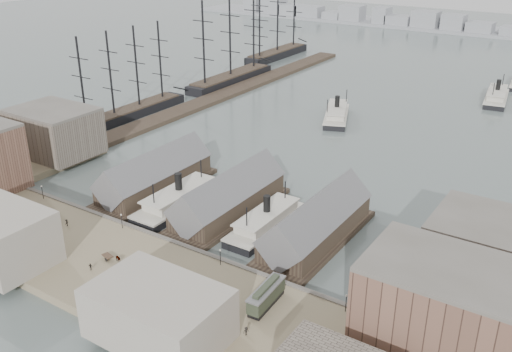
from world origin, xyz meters
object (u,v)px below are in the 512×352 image
Objects in this scene: tram at (266,296)px; horse_cart_left at (12,210)px; horse_cart_right at (180,287)px; horse_cart_center at (115,258)px.

horse_cart_left is at bearing 178.94° from tram.
horse_cart_center is at bearing 83.56° from horse_cart_right.
horse_cart_left is at bearing 82.47° from horse_cart_right.
horse_cart_center is 1.09× the size of horse_cart_right.
tram is 75.88m from horse_cart_left.
horse_cart_right is (-17.29, -5.41, -1.28)m from tram.
horse_cart_center is 19.14m from horse_cart_right.
horse_cart_left is (-75.80, -3.22, -1.26)m from tram.
horse_cart_left is at bearing 99.52° from horse_cart_center.
horse_cart_center is at bearing -175.58° from tram.
horse_cart_right is (58.51, -2.19, -0.02)m from horse_cart_left.
horse_cart_center is at bearing -81.39° from horse_cart_left.
tram is 18.17m from horse_cart_right.
horse_cart_left is 39.42m from horse_cart_center.
horse_cart_center reaches higher than horse_cart_left.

